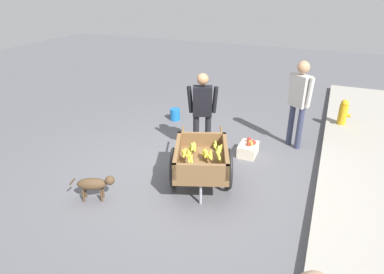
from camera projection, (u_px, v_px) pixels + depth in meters
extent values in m
plane|color=#56565B|center=(186.00, 173.00, 5.74)|extent=(24.00, 24.00, 0.00)
cube|color=brown|center=(201.00, 164.00, 5.22)|extent=(1.31, 1.13, 0.10)
cube|color=brown|center=(201.00, 172.00, 4.68)|extent=(0.33, 0.77, 0.24)
cube|color=brown|center=(202.00, 139.00, 5.62)|extent=(0.33, 0.77, 0.24)
cube|color=brown|center=(226.00, 155.00, 5.14)|extent=(1.05, 0.44, 0.24)
cube|color=brown|center=(177.00, 154.00, 5.16)|extent=(1.05, 0.44, 0.24)
torus|color=black|center=(230.00, 169.00, 5.24)|extent=(0.62, 0.28, 0.64)
torus|color=black|center=(173.00, 168.00, 5.27)|extent=(0.62, 0.28, 0.64)
cylinder|color=#9E9EA8|center=(201.00, 168.00, 5.26)|extent=(0.34, 0.84, 0.04)
cylinder|color=brown|center=(221.00, 133.00, 5.89)|extent=(0.53, 0.23, 0.04)
cylinder|color=brown|center=(183.00, 132.00, 5.91)|extent=(0.53, 0.23, 0.04)
cylinder|color=#9E9EA8|center=(201.00, 194.00, 4.90)|extent=(0.04, 0.04, 0.35)
ellipsoid|color=gold|center=(209.00, 156.00, 5.13)|extent=(0.18, 0.05, 0.12)
ellipsoid|color=gold|center=(210.00, 156.00, 5.12)|extent=(0.19, 0.09, 0.10)
ellipsoid|color=gold|center=(210.00, 155.00, 5.10)|extent=(0.19, 0.09, 0.05)
ellipsoid|color=gold|center=(211.00, 155.00, 5.09)|extent=(0.19, 0.11, 0.09)
ellipsoid|color=gold|center=(211.00, 155.00, 5.07)|extent=(0.17, 0.12, 0.15)
ellipsoid|color=gold|center=(188.00, 167.00, 4.88)|extent=(0.18, 0.10, 0.13)
ellipsoid|color=gold|center=(188.00, 167.00, 4.86)|extent=(0.19, 0.09, 0.09)
ellipsoid|color=gold|center=(189.00, 166.00, 4.85)|extent=(0.19, 0.12, 0.05)
ellipsoid|color=gold|center=(189.00, 166.00, 4.83)|extent=(0.19, 0.05, 0.10)
ellipsoid|color=gold|center=(190.00, 166.00, 4.82)|extent=(0.17, 0.12, 0.15)
ellipsoid|color=gold|center=(191.00, 147.00, 5.28)|extent=(0.17, 0.14, 0.14)
ellipsoid|color=gold|center=(192.00, 147.00, 5.27)|extent=(0.17, 0.15, 0.10)
ellipsoid|color=gold|center=(192.00, 147.00, 5.25)|extent=(0.18, 0.14, 0.05)
ellipsoid|color=gold|center=(192.00, 147.00, 5.24)|extent=(0.17, 0.15, 0.09)
ellipsoid|color=gold|center=(193.00, 146.00, 5.23)|extent=(0.18, 0.08, 0.13)
ellipsoid|color=gold|center=(203.00, 154.00, 5.26)|extent=(0.17, 0.05, 0.15)
ellipsoid|color=gold|center=(204.00, 154.00, 5.25)|extent=(0.19, 0.11, 0.11)
ellipsoid|color=gold|center=(204.00, 154.00, 5.23)|extent=(0.18, 0.13, 0.05)
ellipsoid|color=gold|center=(205.00, 154.00, 5.21)|extent=(0.17, 0.15, 0.10)
ellipsoid|color=gold|center=(205.00, 154.00, 5.20)|extent=(0.18, 0.10, 0.14)
ellipsoid|color=gold|center=(190.00, 150.00, 5.34)|extent=(0.18, 0.12, 0.13)
ellipsoid|color=gold|center=(190.00, 149.00, 5.32)|extent=(0.17, 0.15, 0.08)
ellipsoid|color=gold|center=(190.00, 149.00, 5.31)|extent=(0.18, 0.14, 0.09)
ellipsoid|color=gold|center=(191.00, 149.00, 5.29)|extent=(0.18, 0.10, 0.13)
ellipsoid|color=gold|center=(194.00, 147.00, 5.47)|extent=(0.18, 0.06, 0.13)
ellipsoid|color=gold|center=(194.00, 147.00, 5.45)|extent=(0.18, 0.13, 0.05)
ellipsoid|color=gold|center=(195.00, 147.00, 5.43)|extent=(0.18, 0.10, 0.13)
ellipsoid|color=gold|center=(188.00, 156.00, 5.09)|extent=(0.18, 0.07, 0.14)
ellipsoid|color=gold|center=(188.00, 155.00, 5.08)|extent=(0.19, 0.06, 0.10)
ellipsoid|color=gold|center=(188.00, 155.00, 5.07)|extent=(0.18, 0.14, 0.05)
ellipsoid|color=gold|center=(189.00, 155.00, 5.05)|extent=(0.17, 0.15, 0.09)
ellipsoid|color=gold|center=(189.00, 155.00, 5.04)|extent=(0.18, 0.13, 0.13)
ellipsoid|color=gold|center=(217.00, 152.00, 5.22)|extent=(0.16, 0.13, 0.15)
ellipsoid|color=gold|center=(217.00, 151.00, 5.20)|extent=(0.19, 0.08, 0.09)
ellipsoid|color=gold|center=(218.00, 151.00, 5.19)|extent=(0.17, 0.16, 0.05)
ellipsoid|color=gold|center=(218.00, 151.00, 5.18)|extent=(0.19, 0.07, 0.09)
ellipsoid|color=gold|center=(219.00, 151.00, 5.16)|extent=(0.18, 0.10, 0.15)
ellipsoid|color=gold|center=(183.00, 154.00, 5.18)|extent=(0.17, 0.12, 0.15)
ellipsoid|color=gold|center=(184.00, 154.00, 5.16)|extent=(0.18, 0.13, 0.10)
ellipsoid|color=gold|center=(184.00, 153.00, 5.15)|extent=(0.17, 0.15, 0.05)
ellipsoid|color=gold|center=(184.00, 153.00, 5.14)|extent=(0.17, 0.15, 0.09)
ellipsoid|color=gold|center=(185.00, 153.00, 5.12)|extent=(0.18, 0.07, 0.13)
ellipsoid|color=gold|center=(218.00, 157.00, 5.04)|extent=(0.17, 0.09, 0.15)
ellipsoid|color=gold|center=(219.00, 157.00, 5.01)|extent=(0.18, 0.12, 0.05)
ellipsoid|color=gold|center=(219.00, 157.00, 4.99)|extent=(0.16, 0.15, 0.14)
ellipsoid|color=gold|center=(219.00, 150.00, 5.23)|extent=(0.18, 0.07, 0.14)
ellipsoid|color=gold|center=(219.00, 150.00, 5.21)|extent=(0.17, 0.15, 0.08)
ellipsoid|color=gold|center=(220.00, 149.00, 5.20)|extent=(0.18, 0.14, 0.08)
ellipsoid|color=gold|center=(220.00, 149.00, 5.18)|extent=(0.17, 0.05, 0.14)
ellipsoid|color=gold|center=(206.00, 154.00, 5.16)|extent=(0.18, 0.10, 0.14)
ellipsoid|color=gold|center=(206.00, 154.00, 5.14)|extent=(0.17, 0.15, 0.08)
ellipsoid|color=gold|center=(206.00, 154.00, 5.12)|extent=(0.19, 0.07, 0.08)
ellipsoid|color=gold|center=(207.00, 154.00, 5.11)|extent=(0.16, 0.15, 0.14)
ellipsoid|color=gold|center=(189.00, 160.00, 4.89)|extent=(0.18, 0.06, 0.15)
ellipsoid|color=gold|center=(190.00, 159.00, 4.88)|extent=(0.19, 0.09, 0.09)
ellipsoid|color=gold|center=(190.00, 159.00, 4.86)|extent=(0.18, 0.07, 0.05)
ellipsoid|color=gold|center=(191.00, 159.00, 4.85)|extent=(0.19, 0.08, 0.10)
ellipsoid|color=gold|center=(191.00, 159.00, 4.84)|extent=(0.17, 0.14, 0.13)
ellipsoid|color=gold|center=(215.00, 145.00, 5.57)|extent=(0.19, 0.07, 0.13)
ellipsoid|color=gold|center=(215.00, 145.00, 5.54)|extent=(0.19, 0.08, 0.05)
ellipsoid|color=gold|center=(216.00, 145.00, 5.52)|extent=(0.17, 0.11, 0.15)
cylinder|color=black|center=(208.00, 134.00, 6.27)|extent=(0.11, 0.11, 0.75)
cylinder|color=black|center=(196.00, 134.00, 6.28)|extent=(0.11, 0.11, 0.75)
cube|color=black|center=(202.00, 101.00, 6.00)|extent=(0.31, 0.39, 0.53)
sphere|color=#9E704C|center=(203.00, 79.00, 5.82)|extent=(0.20, 0.20, 0.20)
cylinder|color=black|center=(215.00, 100.00, 5.98)|extent=(0.08, 0.12, 0.48)
cylinder|color=black|center=(190.00, 99.00, 5.99)|extent=(0.08, 0.13, 0.49)
ellipsoid|color=#4C3823|center=(92.00, 184.00, 4.95)|extent=(0.34, 0.48, 0.18)
sphere|color=#4C3823|center=(110.00, 180.00, 4.93)|extent=(0.14, 0.14, 0.14)
cylinder|color=#4C3823|center=(72.00, 182.00, 4.93)|extent=(0.06, 0.11, 0.12)
cylinder|color=#4C3823|center=(103.00, 192.00, 5.08)|extent=(0.04, 0.04, 0.18)
cylinder|color=#4C3823|center=(101.00, 196.00, 4.98)|extent=(0.04, 0.04, 0.18)
cylinder|color=#4C3823|center=(85.00, 192.00, 5.08)|extent=(0.04, 0.04, 0.18)
cylinder|color=#4C3823|center=(83.00, 196.00, 4.98)|extent=(0.04, 0.04, 0.18)
cylinder|color=gold|center=(342.00, 117.00, 7.28)|extent=(0.18, 0.18, 0.55)
sphere|color=gold|center=(345.00, 103.00, 7.15)|extent=(0.16, 0.16, 0.16)
cylinder|color=gold|center=(342.00, 117.00, 7.17)|extent=(0.10, 0.07, 0.07)
cylinder|color=gold|center=(348.00, 116.00, 7.22)|extent=(0.07, 0.10, 0.07)
cylinder|color=#1966B2|center=(175.00, 114.00, 7.81)|extent=(0.23, 0.23, 0.27)
cube|color=beige|center=(248.00, 150.00, 6.28)|extent=(0.44, 0.32, 0.22)
sphere|color=#B23319|center=(249.00, 144.00, 6.15)|extent=(0.08, 0.08, 0.08)
sphere|color=#B23319|center=(251.00, 142.00, 6.23)|extent=(0.07, 0.07, 0.07)
sphere|color=red|center=(249.00, 144.00, 6.16)|extent=(0.08, 0.08, 0.08)
sphere|color=red|center=(249.00, 140.00, 6.31)|extent=(0.09, 0.09, 0.09)
sphere|color=#99BF33|center=(250.00, 143.00, 6.20)|extent=(0.08, 0.08, 0.08)
sphere|color=red|center=(254.00, 142.00, 6.20)|extent=(0.09, 0.09, 0.09)
sphere|color=#99BF33|center=(251.00, 144.00, 6.17)|extent=(0.08, 0.08, 0.08)
cylinder|color=#333851|center=(291.00, 125.00, 6.57)|extent=(0.11, 0.11, 0.83)
cylinder|color=#333851|center=(300.00, 128.00, 6.40)|extent=(0.11, 0.11, 0.83)
cube|color=#B7B2AD|center=(300.00, 91.00, 6.18)|extent=(0.36, 0.39, 0.59)
sphere|color=tan|center=(304.00, 67.00, 5.99)|extent=(0.23, 0.23, 0.23)
cylinder|color=#B7B2AD|center=(291.00, 86.00, 6.33)|extent=(0.08, 0.11, 0.53)
cylinder|color=#B7B2AD|center=(310.00, 92.00, 6.00)|extent=(0.08, 0.10, 0.53)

